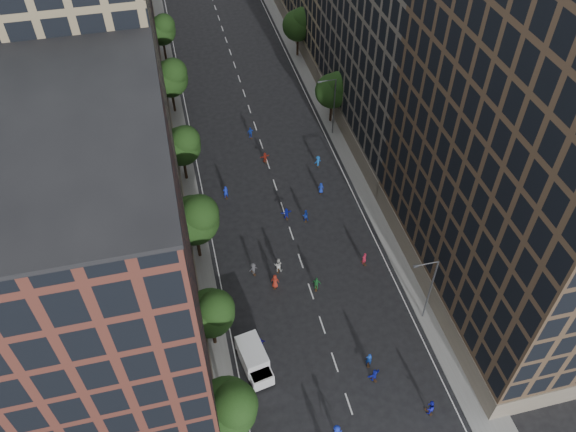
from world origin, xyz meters
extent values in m
plane|color=black|center=(0.00, 40.00, 0.00)|extent=(240.00, 240.00, 0.00)
cube|color=slate|center=(-12.00, 47.50, 0.07)|extent=(4.00, 105.00, 0.15)
cube|color=slate|center=(12.00, 47.50, 0.07)|extent=(4.00, 105.00, 0.15)
cube|color=#52271F|center=(-19.00, 11.00, 15.00)|extent=(14.00, 22.00, 30.00)
cube|color=#837456|center=(-19.00, 35.00, 17.00)|extent=(14.00, 26.00, 34.00)
cube|color=#52271F|center=(-19.00, 58.00, 14.00)|extent=(14.00, 20.00, 28.00)
cube|color=#4A3828|center=(19.00, 15.00, 18.00)|extent=(14.00, 30.00, 36.00)
cube|color=#5C554C|center=(19.00, 44.00, 16.50)|extent=(14.00, 28.00, 33.00)
cylinder|color=black|center=(-11.20, 4.00, 1.98)|extent=(0.36, 0.36, 3.96)
sphere|color=#193210|center=(-11.20, 4.00, 5.58)|extent=(5.20, 5.20, 5.20)
sphere|color=#193210|center=(-10.55, 3.48, 6.88)|extent=(3.90, 3.90, 3.90)
cylinder|color=black|center=(-11.20, 14.00, 1.85)|extent=(0.36, 0.36, 3.70)
sphere|color=#193210|center=(-11.20, 14.00, 5.21)|extent=(4.80, 4.80, 4.80)
sphere|color=#193210|center=(-10.60, 13.52, 6.41)|extent=(3.60, 3.60, 3.60)
cylinder|color=black|center=(-11.20, 26.00, 2.11)|extent=(0.36, 0.36, 4.22)
sphere|color=#193210|center=(-11.20, 26.00, 5.95)|extent=(5.60, 5.60, 5.60)
sphere|color=#193210|center=(-10.50, 25.44, 7.35)|extent=(4.20, 4.20, 4.20)
cylinder|color=black|center=(-11.20, 40.00, 1.94)|extent=(0.36, 0.36, 3.87)
sphere|color=#193210|center=(-11.20, 40.00, 5.46)|extent=(5.00, 5.00, 5.00)
sphere|color=#193210|center=(-10.57, 39.50, 6.71)|extent=(3.75, 3.75, 3.75)
cylinder|color=black|center=(-11.20, 56.00, 2.02)|extent=(0.36, 0.36, 4.05)
sphere|color=#193210|center=(-11.20, 56.00, 5.70)|extent=(5.40, 5.40, 5.40)
sphere|color=#193210|center=(-10.52, 55.46, 7.05)|extent=(4.05, 4.05, 4.05)
cylinder|color=black|center=(-11.20, 72.00, 1.89)|extent=(0.36, 0.36, 3.78)
sphere|color=#193210|center=(-11.20, 72.00, 5.33)|extent=(4.80, 4.80, 4.80)
sphere|color=#193210|center=(-10.60, 71.52, 6.53)|extent=(3.60, 3.60, 3.60)
cylinder|color=black|center=(11.20, 48.00, 1.87)|extent=(0.36, 0.36, 3.74)
sphere|color=#193210|center=(11.20, 48.00, 5.27)|extent=(5.00, 5.00, 5.00)
sphere|color=#193210|center=(11.82, 47.50, 6.52)|extent=(3.75, 3.75, 3.75)
cylinder|color=black|center=(11.20, 68.00, 1.98)|extent=(0.36, 0.36, 3.96)
sphere|color=#193210|center=(11.20, 68.00, 5.58)|extent=(5.20, 5.20, 5.20)
sphere|color=#193210|center=(11.85, 67.48, 6.88)|extent=(3.90, 3.90, 3.90)
cylinder|color=#595B60|center=(10.60, 12.00, 4.50)|extent=(0.18, 0.18, 9.00)
cylinder|color=#595B60|center=(9.40, 12.00, 9.00)|extent=(2.40, 0.12, 0.12)
cube|color=#595B60|center=(8.30, 12.00, 8.95)|extent=(0.50, 0.22, 0.15)
cylinder|color=#595B60|center=(10.60, 45.00, 4.50)|extent=(0.18, 0.18, 9.00)
cylinder|color=#595B60|center=(9.40, 45.00, 9.00)|extent=(2.40, 0.12, 0.12)
cube|color=#595B60|center=(8.30, 45.00, 8.95)|extent=(0.50, 0.22, 0.15)
cube|color=white|center=(-7.91, 10.79, 1.53)|extent=(2.83, 4.13, 2.33)
cube|color=white|center=(-7.51, 8.50, 1.11)|extent=(2.37, 2.03, 1.48)
cube|color=black|center=(-7.51, 8.50, 1.80)|extent=(2.11, 1.68, 0.11)
cylinder|color=black|center=(-8.50, 8.01, 0.40)|extent=(0.40, 0.84, 0.80)
cylinder|color=black|center=(-6.42, 8.37, 0.40)|extent=(0.40, 0.84, 0.80)
cylinder|color=black|center=(-9.20, 12.07, 0.40)|extent=(0.40, 0.84, 0.80)
cylinder|color=black|center=(-7.12, 12.43, 0.40)|extent=(0.40, 0.84, 0.80)
imported|color=#163EB2|center=(3.12, 8.02, 0.87)|extent=(0.70, 0.53, 1.75)
imported|color=#1519B0|center=(6.90, 1.99, 0.92)|extent=(1.10, 1.00, 1.84)
imported|color=#162ABA|center=(-2.06, 1.88, 0.84)|extent=(1.10, 0.65, 1.69)
imported|color=#1A1293|center=(-6.81, 12.13, 0.92)|extent=(1.17, 0.80, 1.85)
imported|color=#151FAE|center=(3.10, 6.35, 0.77)|extent=(1.50, 0.93, 1.55)
imported|color=maroon|center=(-3.69, 19.56, 0.93)|extent=(1.06, 0.89, 1.85)
imported|color=maroon|center=(6.93, 20.40, 0.85)|extent=(0.71, 0.57, 1.69)
imported|color=silver|center=(-2.84, 21.71, 0.95)|extent=(1.10, 0.97, 1.89)
imported|color=#46454B|center=(-5.64, 21.97, 0.79)|extent=(1.13, 0.82, 1.57)
imported|color=#216F33|center=(0.67, 18.20, 0.89)|extent=(1.13, 0.80, 1.77)
imported|color=#1520AF|center=(0.03, 29.69, 0.76)|extent=(1.44, 0.55, 1.52)
imported|color=#132CA1|center=(5.46, 33.16, 0.76)|extent=(0.86, 0.70, 1.52)
imported|color=#162AB8|center=(-6.66, 35.12, 0.92)|extent=(0.74, 0.55, 1.85)
imported|color=navy|center=(2.19, 28.73, 0.83)|extent=(0.87, 0.71, 1.66)
imported|color=#1554B1|center=(6.53, 38.42, 0.79)|extent=(1.15, 0.86, 1.58)
imported|color=#1537AF|center=(-1.16, 46.84, 0.86)|extent=(1.06, 0.59, 1.72)
imported|color=#AB2B1C|center=(-0.27, 40.99, 0.75)|extent=(1.45, 0.71, 1.49)
camera|label=1|loc=(-11.31, -18.01, 49.59)|focal=35.00mm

